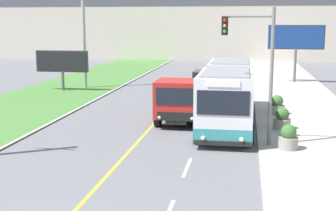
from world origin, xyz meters
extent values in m
cube|color=silver|center=(2.75, 7.80, 0.00)|extent=(0.12, 2.40, 0.01)
cube|color=silver|center=(2.75, 12.40, 0.00)|extent=(0.12, 2.40, 0.01)
cube|color=silver|center=(2.75, 17.00, 0.00)|extent=(0.12, 2.40, 0.01)
cube|color=silver|center=(2.75, 21.60, 0.00)|extent=(0.12, 2.40, 0.01)
cube|color=silver|center=(2.75, 26.20, 0.00)|extent=(0.12, 2.40, 0.01)
cube|color=silver|center=(2.75, 30.80, 0.00)|extent=(0.12, 2.40, 0.01)
cube|color=silver|center=(3.96, 12.92, 1.70)|extent=(2.53, 5.42, 2.85)
cube|color=teal|center=(3.96, 12.92, 0.62)|extent=(2.55, 5.44, 0.70)
cube|color=black|center=(3.96, 12.92, 2.13)|extent=(2.55, 4.99, 1.00)
cube|color=gray|center=(3.96, 12.92, 3.17)|extent=(2.15, 4.88, 0.08)
cube|color=silver|center=(3.96, 19.24, 1.70)|extent=(2.53, 5.42, 2.85)
cube|color=teal|center=(3.96, 19.24, 0.62)|extent=(2.55, 5.44, 0.70)
cube|color=black|center=(3.96, 19.24, 2.13)|extent=(2.55, 4.99, 1.00)
cube|color=gray|center=(3.96, 19.24, 3.17)|extent=(2.15, 4.88, 0.08)
cube|color=#474747|center=(3.96, 16.08, 1.70)|extent=(2.32, 0.90, 2.62)
cube|color=black|center=(3.96, 10.19, 2.13)|extent=(2.22, 0.04, 1.05)
cube|color=black|center=(3.96, 10.18, 0.38)|extent=(2.48, 0.06, 0.20)
sphere|color=#F4EAB2|center=(3.14, 10.17, 0.57)|extent=(0.20, 0.20, 0.20)
sphere|color=#F4EAB2|center=(4.78, 10.17, 0.57)|extent=(0.20, 0.20, 0.20)
cube|color=white|center=(3.96, 10.19, 2.95)|extent=(1.39, 0.04, 0.28)
cylinder|color=black|center=(2.76, 11.40, 0.50)|extent=(0.28, 1.00, 1.00)
cylinder|color=black|center=(5.16, 11.40, 0.50)|extent=(0.28, 1.00, 1.00)
cylinder|color=black|center=(2.76, 14.65, 0.50)|extent=(0.28, 1.00, 1.00)
cylinder|color=black|center=(5.16, 14.65, 0.50)|extent=(0.28, 1.00, 1.00)
cylinder|color=black|center=(2.76, 19.78, 0.50)|extent=(0.28, 1.00, 1.00)
cylinder|color=black|center=(5.16, 19.78, 0.50)|extent=(0.28, 1.00, 1.00)
cube|color=black|center=(1.43, 16.88, 0.45)|extent=(1.08, 6.52, 0.20)
cube|color=#AD231E|center=(1.43, 14.81, 1.51)|extent=(2.39, 2.39, 1.92)
cube|color=black|center=(1.43, 13.60, 1.79)|extent=(2.03, 0.04, 0.86)
cube|color=black|center=(1.43, 13.59, 0.77)|extent=(1.91, 0.06, 0.44)
sphere|color=silver|center=(0.59, 13.58, 0.70)|extent=(0.18, 0.18, 0.18)
sphere|color=silver|center=(2.27, 13.58, 0.70)|extent=(0.18, 0.18, 0.18)
cube|color=slate|center=(1.43, 18.20, 0.61)|extent=(2.27, 3.87, 0.12)
cube|color=slate|center=(0.35, 18.20, 1.22)|extent=(0.12, 3.87, 1.34)
cube|color=slate|center=(2.51, 18.20, 1.22)|extent=(0.12, 3.87, 1.34)
cube|color=slate|center=(1.43, 16.32, 1.22)|extent=(2.27, 0.12, 1.34)
cube|color=slate|center=(1.43, 20.07, 1.22)|extent=(2.27, 0.12, 1.34)
cube|color=slate|center=(1.43, 16.32, 2.01)|extent=(2.27, 0.12, 0.24)
cylinder|color=black|center=(0.33, 14.57, 0.52)|extent=(0.30, 1.04, 1.04)
cylinder|color=black|center=(2.53, 14.57, 0.52)|extent=(0.30, 1.04, 1.04)
cylinder|color=black|center=(0.33, 18.39, 0.52)|extent=(0.30, 1.04, 1.04)
cylinder|color=black|center=(2.53, 18.39, 0.52)|extent=(0.30, 1.04, 1.04)
cube|color=#2D4784|center=(1.36, 29.26, 0.49)|extent=(1.80, 4.30, 0.61)
cube|color=black|center=(1.36, 29.37, 1.12)|extent=(1.53, 2.37, 0.65)
cylinder|color=black|center=(0.55, 27.97, 0.31)|extent=(0.18, 0.62, 0.62)
cylinder|color=black|center=(2.17, 27.97, 0.31)|extent=(0.18, 0.62, 0.62)
cylinder|color=black|center=(0.55, 30.55, 0.31)|extent=(0.18, 0.62, 0.62)
cylinder|color=black|center=(2.17, 30.55, 0.31)|extent=(0.18, 0.62, 0.62)
cylinder|color=#9E9E99|center=(-8.44, 28.04, 4.93)|extent=(0.28, 0.28, 9.86)
cylinder|color=slate|center=(5.97, 11.39, 3.06)|extent=(0.16, 0.16, 6.13)
cylinder|color=slate|center=(4.87, 11.39, 5.73)|extent=(2.20, 0.10, 0.10)
cube|color=black|center=(3.91, 11.39, 5.33)|extent=(0.28, 0.24, 0.80)
sphere|color=red|center=(3.91, 11.26, 5.57)|extent=(0.14, 0.14, 0.14)
sphere|color=orange|center=(3.91, 11.26, 5.33)|extent=(0.14, 0.14, 0.14)
sphere|color=green|center=(3.91, 11.26, 5.09)|extent=(0.14, 0.14, 0.14)
cylinder|color=#59595B|center=(9.24, 34.25, 1.56)|extent=(0.24, 0.24, 3.12)
cube|color=#333333|center=(9.24, 34.25, 4.12)|extent=(4.95, 0.20, 2.17)
cube|color=navy|center=(9.24, 34.14, 4.12)|extent=(4.79, 0.02, 2.01)
cylinder|color=#59595B|center=(-9.67, 26.18, 0.79)|extent=(0.24, 0.24, 1.59)
cube|color=#333333|center=(-9.67, 26.18, 2.37)|extent=(4.32, 0.20, 1.72)
cube|color=black|center=(-9.67, 26.07, 2.37)|extent=(4.16, 0.02, 1.56)
cylinder|color=gray|center=(6.76, 10.81, 0.34)|extent=(0.84, 0.84, 0.52)
sphere|color=#3D6B33|center=(6.76, 10.81, 0.84)|extent=(0.67, 0.67, 0.67)
cylinder|color=gray|center=(6.77, 14.73, 0.34)|extent=(0.87, 0.87, 0.52)
sphere|color=#3D6B33|center=(6.77, 14.73, 0.84)|extent=(0.70, 0.70, 0.70)
cylinder|color=gray|center=(6.75, 18.64, 0.35)|extent=(0.90, 0.90, 0.54)
sphere|color=#3D6B33|center=(6.75, 18.64, 0.86)|extent=(0.72, 0.72, 0.72)
camera|label=1|loc=(4.86, -9.32, 5.52)|focal=50.00mm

